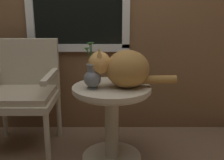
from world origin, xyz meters
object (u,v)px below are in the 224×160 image
(cat, at_px, (125,68))
(wicker_side_table, at_px, (112,111))
(wicker_chair, at_px, (23,88))
(pewter_vase_with_ivy, at_px, (93,76))

(cat, bearing_deg, wicker_side_table, 166.22)
(wicker_side_table, height_order, cat, cat)
(wicker_side_table, height_order, wicker_chair, wicker_chair)
(wicker_side_table, relative_size, pewter_vase_with_ivy, 1.84)
(wicker_side_table, xyz_separation_m, cat, (0.09, -0.02, 0.34))
(wicker_side_table, xyz_separation_m, wicker_chair, (-0.76, 0.24, 0.11))
(wicker_chair, bearing_deg, wicker_side_table, -17.44)
(wicker_chair, relative_size, pewter_vase_with_ivy, 2.79)
(wicker_side_table, distance_m, wicker_chair, 0.80)
(pewter_vase_with_ivy, bearing_deg, wicker_side_table, 23.15)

